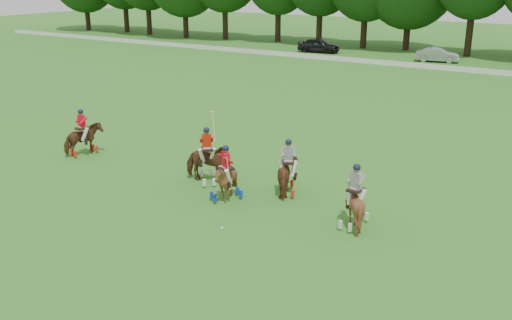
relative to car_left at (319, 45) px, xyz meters
The scene contains 10 objects.
ground 44.84m from the car_left, 71.44° to the right, with size 180.00×180.00×0.00m, color #357120.
boundary_rail 14.97m from the car_left, 17.50° to the right, with size 120.00×0.10×0.44m, color white.
car_left is the anchor object (origin of this frame).
car_mid 12.69m from the car_left, ahead, with size 1.41×4.03×1.33m, color #A0A0A5.
polo_red_a 39.03m from the car_left, 80.34° to the right, with size 1.24×1.96×2.25m.
polo_red_b 40.71m from the car_left, 70.21° to the right, with size 2.18×2.17×2.91m.
polo_red_c 42.43m from the car_left, 68.49° to the right, with size 1.73×1.77×2.20m.
polo_stripe_a 41.40m from the car_left, 65.40° to the right, with size 1.62×1.98×2.25m.
polo_stripe_b 44.21m from the car_left, 62.16° to the right, with size 1.43×1.56×2.28m.
polo_ball 45.04m from the car_left, 67.89° to the right, with size 0.09×0.09×0.09m, color white.
Camera 1 is at (13.11, -13.57, 8.40)m, focal length 40.00 mm.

